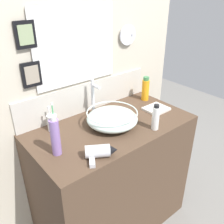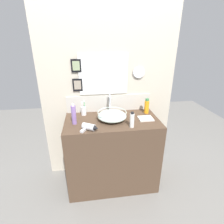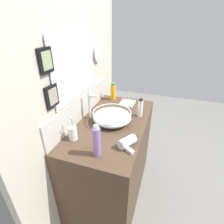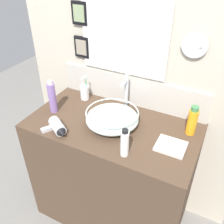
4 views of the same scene
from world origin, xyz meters
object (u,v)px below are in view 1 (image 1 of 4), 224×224
at_px(toothbrush_cup, 52,122).
at_px(lotion_bottle, 145,89).
at_px(glass_bowl_sink, 111,118).
at_px(spray_bottle, 156,118).
at_px(hand_towel, 156,109).
at_px(shampoo_bottle, 55,137).
at_px(faucet, 93,95).
at_px(hair_drier, 100,152).

relative_size(toothbrush_cup, lotion_bottle, 0.98).
distance_m(glass_bowl_sink, lotion_bottle, 0.49).
bearing_deg(glass_bowl_sink, spray_bottle, -48.83).
distance_m(toothbrush_cup, spray_bottle, 0.66).
distance_m(lotion_bottle, hand_towel, 0.21).
bearing_deg(spray_bottle, lotion_bottle, 51.79).
xyz_separation_m(toothbrush_cup, shampoo_bottle, (-0.10, -0.24, 0.06)).
bearing_deg(spray_bottle, toothbrush_cup, 141.54).
relative_size(lotion_bottle, shampoo_bottle, 0.82).
bearing_deg(lotion_bottle, glass_bowl_sink, -163.17).
xyz_separation_m(glass_bowl_sink, spray_bottle, (0.19, -0.22, 0.03)).
bearing_deg(spray_bottle, faucet, 114.27).
distance_m(glass_bowl_sink, shampoo_bottle, 0.44).
distance_m(glass_bowl_sink, spray_bottle, 0.29).
bearing_deg(hair_drier, hand_towel, 15.32).
bearing_deg(faucet, glass_bowl_sink, -90.00).
bearing_deg(hair_drier, lotion_bottle, 26.43).
height_order(hair_drier, spray_bottle, spray_bottle).
relative_size(hair_drier, hand_towel, 1.19).
distance_m(hair_drier, hand_towel, 0.69).
bearing_deg(glass_bowl_sink, hand_towel, -5.65).
relative_size(glass_bowl_sink, shampoo_bottle, 1.43).
xyz_separation_m(glass_bowl_sink, hair_drier, (-0.26, -0.22, -0.02)).
xyz_separation_m(shampoo_bottle, spray_bottle, (0.62, -0.17, -0.03)).
distance_m(lotion_bottle, spray_bottle, 0.45).
distance_m(hair_drier, spray_bottle, 0.45).
bearing_deg(toothbrush_cup, shampoo_bottle, -112.82).
height_order(toothbrush_cup, lotion_bottle, lotion_bottle).
bearing_deg(hair_drier, toothbrush_cup, 98.94).
xyz_separation_m(toothbrush_cup, hand_towel, (0.73, -0.23, -0.05)).
xyz_separation_m(glass_bowl_sink, faucet, (0.00, 0.20, 0.09)).
xyz_separation_m(faucet, toothbrush_cup, (-0.33, -0.01, -0.09)).
bearing_deg(shampoo_bottle, toothbrush_cup, 67.18).
height_order(glass_bowl_sink, spray_bottle, spray_bottle).
distance_m(toothbrush_cup, shampoo_bottle, 0.27).
xyz_separation_m(faucet, spray_bottle, (0.19, -0.42, -0.06)).
bearing_deg(hand_towel, lotion_bottle, 69.62).
bearing_deg(glass_bowl_sink, lotion_bottle, 16.83).
xyz_separation_m(spray_bottle, hand_towel, (0.21, 0.18, -0.08)).
bearing_deg(faucet, hair_drier, -121.77).
xyz_separation_m(hair_drier, shampoo_bottle, (-0.17, 0.18, 0.08)).
bearing_deg(shampoo_bottle, spray_bottle, -15.30).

